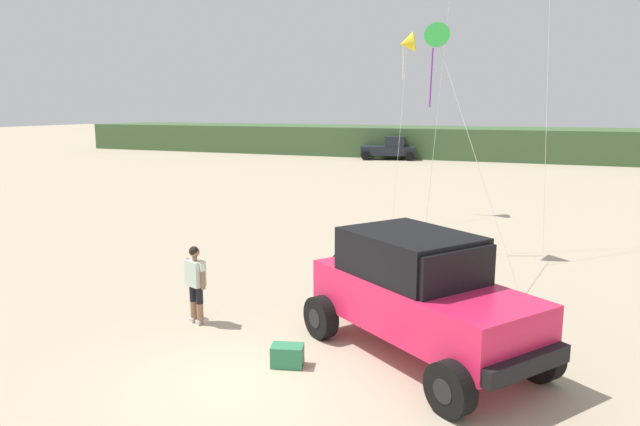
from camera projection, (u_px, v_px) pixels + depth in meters
ground_plane at (249, 382)px, 9.62m from camera, size 220.00×220.00×0.00m
dune_ridge at (539, 144)px, 50.04m from camera, size 90.00×9.03×2.62m
jeep at (420, 293)px, 10.42m from camera, size 4.92×4.42×2.26m
person_watching at (196, 280)px, 12.07m from camera, size 0.59×0.41×1.67m
cooler_box at (287, 356)px, 10.19m from camera, size 0.64×0.50×0.38m
distant_pickup at (390, 149)px, 49.73m from camera, size 4.92×3.36×1.98m
kite_red_delta at (407, 43)px, 23.75m from camera, size 1.15×4.91×7.53m
kite_orange_streamer at (438, 40)px, 17.10m from camera, size 3.44×4.31×6.94m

